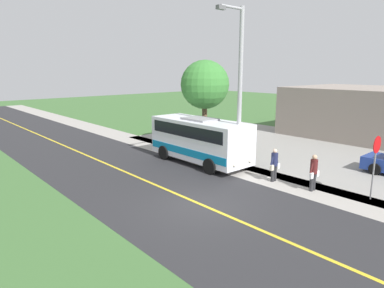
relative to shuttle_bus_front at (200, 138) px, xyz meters
The scene contains 10 objects.
ground_plane 6.87m from the shuttle_bus_front, 48.01° to the left, with size 120.00×120.00×0.00m, color #3D6633.
road_surface 6.87m from the shuttle_bus_front, 48.01° to the left, with size 8.00×100.00×0.01m, color #28282B.
sidewalk 5.26m from the shuttle_bus_front, 98.26° to the left, with size 2.40×100.00×0.01m, color #9E9991.
road_centre_line 6.87m from the shuttle_bus_front, 48.01° to the left, with size 0.16×100.00×0.00m, color gold.
shuttle_bus_front is the anchor object (origin of this frame).
pedestrian_with_bags 7.26m from the shuttle_bus_front, 95.53° to the left, with size 0.72×0.34×1.77m.
pedestrian_waiting 5.20m from the shuttle_bus_front, 95.23° to the left, with size 0.72×0.34×1.72m.
stop_sign 9.65m from the shuttle_bus_front, 99.68° to the left, with size 0.76×0.07×2.88m.
street_light_pole 4.26m from the shuttle_bus_front, 98.81° to the left, with size 1.97×0.24×8.88m.
tree_curbside 5.00m from the shuttle_bus_front, 137.56° to the right, with size 3.43×3.43×6.34m.
Camera 1 is at (9.29, 9.97, 5.66)m, focal length 31.76 mm.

